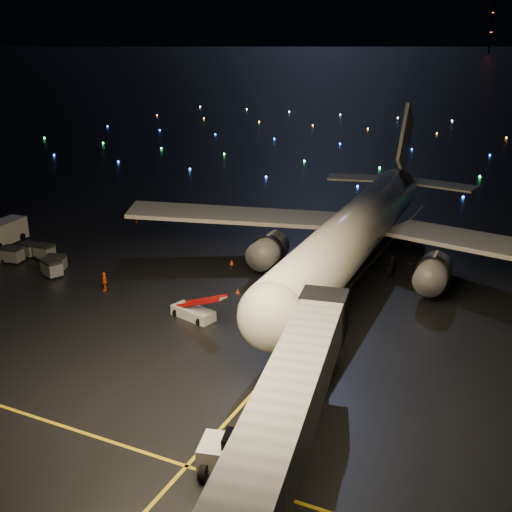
% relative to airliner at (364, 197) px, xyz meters
% --- Properties ---
extents(ground, '(2000.00, 2000.00, 0.00)m').
position_rel_airliner_xyz_m(ground, '(-11.06, 272.92, -7.49)').
color(ground, black).
rests_on(ground, ground).
extents(lane_centre, '(0.25, 80.00, 0.02)m').
position_rel_airliner_xyz_m(lane_centre, '(0.94, -12.08, -7.48)').
color(lane_centre, gold).
rests_on(lane_centre, ground).
extents(airliner, '(54.86, 52.33, 14.98)m').
position_rel_airliner_xyz_m(airliner, '(0.00, 0.00, 0.00)').
color(airliner, white).
rests_on(airliner, ground).
extents(pushback_tug, '(4.92, 3.39, 2.13)m').
position_rel_airliner_xyz_m(pushback_tug, '(3.67, -35.77, -6.42)').
color(pushback_tug, silver).
rests_on(pushback_tug, ground).
extents(belt_loader, '(6.17, 3.03, 2.89)m').
position_rel_airliner_xyz_m(belt_loader, '(-9.21, -19.38, -6.05)').
color(belt_loader, silver).
rests_on(belt_loader, ground).
extents(service_truck, '(2.88, 7.61, 2.75)m').
position_rel_airliner_xyz_m(service_truck, '(-40.09, -11.15, -6.11)').
color(service_truck, silver).
rests_on(service_truck, ground).
extents(crew_c, '(0.92, 1.23, 1.95)m').
position_rel_airliner_xyz_m(crew_c, '(-20.05, -17.80, -6.52)').
color(crew_c, '#FF580D').
rests_on(crew_c, ground).
extents(safety_cone_0, '(0.46, 0.46, 0.47)m').
position_rel_airliner_xyz_m(safety_cone_0, '(-8.24, -12.76, -7.25)').
color(safety_cone_0, '#EA4F15').
rests_on(safety_cone_0, ground).
extents(safety_cone_1, '(0.42, 0.42, 0.46)m').
position_rel_airliner_xyz_m(safety_cone_1, '(-12.53, -5.91, -7.26)').
color(safety_cone_1, '#EA4F15').
rests_on(safety_cone_1, ground).
extents(safety_cone_2, '(0.58, 0.58, 0.52)m').
position_rel_airliner_xyz_m(safety_cone_2, '(-12.49, -5.89, -7.23)').
color(safety_cone_2, '#EA4F15').
rests_on(safety_cone_2, ground).
extents(safety_cone_3, '(0.49, 0.49, 0.51)m').
position_rel_airliner_xyz_m(safety_cone_3, '(-31.20, 2.81, -7.24)').
color(safety_cone_3, '#EA4F15').
rests_on(safety_cone_3, ground).
extents(radio_mast, '(1.80, 1.80, 64.00)m').
position_rel_airliner_xyz_m(radio_mast, '(-71.06, 712.92, 24.51)').
color(radio_mast, black).
rests_on(radio_mast, ground).
extents(taxiway_lights, '(164.00, 92.00, 0.36)m').
position_rel_airliner_xyz_m(taxiway_lights, '(-11.06, 78.92, -7.31)').
color(taxiway_lights, black).
rests_on(taxiway_lights, ground).
extents(baggage_cart_0, '(2.48, 2.12, 1.78)m').
position_rel_airliner_xyz_m(baggage_cart_0, '(-27.45, -16.95, -6.60)').
color(baggage_cart_0, slate).
rests_on(baggage_cart_0, ground).
extents(baggage_cart_1, '(2.34, 2.04, 1.65)m').
position_rel_airliner_xyz_m(baggage_cart_1, '(-28.26, -15.41, -6.66)').
color(baggage_cart_1, slate).
rests_on(baggage_cart_1, ground).
extents(baggage_cart_2, '(2.05, 1.46, 1.71)m').
position_rel_airliner_xyz_m(baggage_cart_2, '(-31.85, -13.27, -6.63)').
color(baggage_cart_2, slate).
rests_on(baggage_cart_2, ground).
extents(baggage_cart_3, '(2.05, 1.58, 1.59)m').
position_rel_airliner_xyz_m(baggage_cart_3, '(-34.16, -13.26, -6.69)').
color(baggage_cart_3, slate).
rests_on(baggage_cart_3, ground).
extents(baggage_cart_4, '(2.31, 1.78, 1.79)m').
position_rel_airliner_xyz_m(baggage_cart_4, '(-34.23, -15.60, -6.59)').
color(baggage_cart_4, slate).
rests_on(baggage_cart_4, ground).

